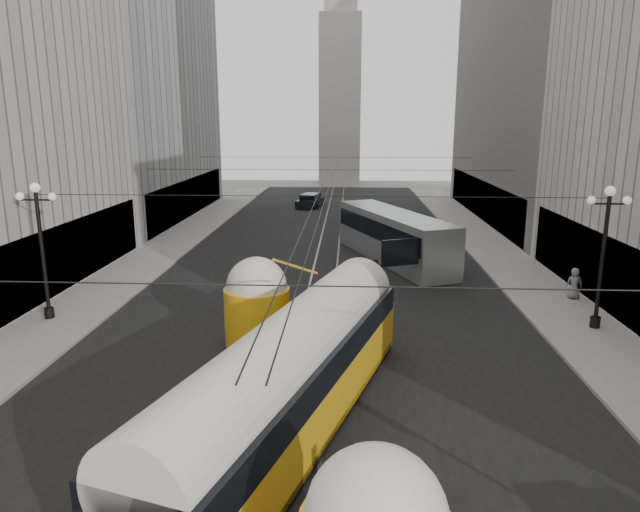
# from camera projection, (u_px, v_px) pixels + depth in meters

# --- Properties ---
(road) EXTENTS (20.00, 85.00, 0.02)m
(road) POSITION_uv_depth(u_px,v_px,m) (328.00, 254.00, 40.43)
(road) COLOR black
(road) RESTS_ON ground
(sidewalk_left) EXTENTS (4.00, 72.00, 0.15)m
(sidewalk_left) POSITION_uv_depth(u_px,v_px,m) (176.00, 242.00, 44.40)
(sidewalk_left) COLOR gray
(sidewalk_left) RESTS_ON ground
(sidewalk_right) EXTENTS (4.00, 72.00, 0.15)m
(sidewalk_right) POSITION_uv_depth(u_px,v_px,m) (487.00, 245.00, 43.22)
(sidewalk_right) COLOR gray
(sidewalk_right) RESTS_ON ground
(rail_left) EXTENTS (0.12, 85.00, 0.04)m
(rail_left) POSITION_uv_depth(u_px,v_px,m) (317.00, 254.00, 40.46)
(rail_left) COLOR gray
(rail_left) RESTS_ON ground
(rail_right) EXTENTS (0.12, 85.00, 0.04)m
(rail_right) POSITION_uv_depth(u_px,v_px,m) (338.00, 254.00, 40.39)
(rail_right) COLOR gray
(rail_right) RESTS_ON ground
(building_left_far) EXTENTS (12.60, 28.60, 28.60)m
(building_left_far) POSITION_uv_depth(u_px,v_px,m) (121.00, 65.00, 53.19)
(building_left_far) COLOR #999999
(building_left_far) RESTS_ON ground
(building_right_far) EXTENTS (12.60, 32.60, 32.60)m
(building_right_far) POSITION_uv_depth(u_px,v_px,m) (559.00, 40.00, 50.76)
(building_right_far) COLOR #514C47
(building_right_far) RESTS_ON ground
(distant_tower) EXTENTS (6.00, 6.00, 31.36)m
(distant_tower) POSITION_uv_depth(u_px,v_px,m) (340.00, 81.00, 83.16)
(distant_tower) COLOR #B2AFA8
(distant_tower) RESTS_ON ground
(lamppost_left_mid) EXTENTS (1.86, 0.44, 6.37)m
(lamppost_left_mid) POSITION_uv_depth(u_px,v_px,m) (41.00, 243.00, 26.09)
(lamppost_left_mid) COLOR black
(lamppost_left_mid) RESTS_ON sidewalk_left
(lamppost_right_mid) EXTENTS (1.86, 0.44, 6.37)m
(lamppost_right_mid) POSITION_uv_depth(u_px,v_px,m) (604.00, 249.00, 24.85)
(lamppost_right_mid) COLOR black
(lamppost_right_mid) RESTS_ON sidewalk_right
(catenary) EXTENTS (25.00, 72.00, 0.23)m
(catenary) POSITION_uv_depth(u_px,v_px,m) (329.00, 172.00, 38.09)
(catenary) COLOR black
(catenary) RESTS_ON ground
(streetcar) EXTENTS (7.07, 16.69, 3.81)m
(streetcar) POSITION_uv_depth(u_px,v_px,m) (292.00, 375.00, 16.91)
(streetcar) COLOR gold
(streetcar) RESTS_ON ground
(city_bus) EXTENTS (7.36, 13.48, 3.30)m
(city_bus) POSITION_uv_depth(u_px,v_px,m) (393.00, 234.00, 38.18)
(city_bus) COLOR #A5A9AA
(city_bus) RESTS_ON ground
(sedan_white_far) EXTENTS (3.18, 5.35, 1.58)m
(sedan_white_far) POSITION_uv_depth(u_px,v_px,m) (363.00, 221.00, 49.96)
(sedan_white_far) COLOR #B8B8B8
(sedan_white_far) RESTS_ON ground
(sedan_dark_far) EXTENTS (3.05, 4.99, 1.47)m
(sedan_dark_far) POSITION_uv_depth(u_px,v_px,m) (310.00, 201.00, 62.69)
(sedan_dark_far) COLOR black
(sedan_dark_far) RESTS_ON ground
(pedestrian_crossing_a) EXTENTS (0.48, 0.70, 1.86)m
(pedestrian_crossing_a) POSITION_uv_depth(u_px,v_px,m) (218.00, 497.00, 12.85)
(pedestrian_crossing_a) COLOR black
(pedestrian_crossing_a) RESTS_ON ground
(pedestrian_crossing_b) EXTENTS (0.71, 0.89, 1.76)m
(pedestrian_crossing_b) POSITION_uv_depth(u_px,v_px,m) (386.00, 500.00, 12.82)
(pedestrian_crossing_b) COLOR silver
(pedestrian_crossing_b) RESTS_ON ground
(pedestrian_sidewalk_right) EXTENTS (0.83, 0.55, 1.64)m
(pedestrian_sidewalk_right) POSITION_uv_depth(u_px,v_px,m) (574.00, 283.00, 29.69)
(pedestrian_sidewalk_right) COLOR slate
(pedestrian_sidewalk_right) RESTS_ON sidewalk_right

